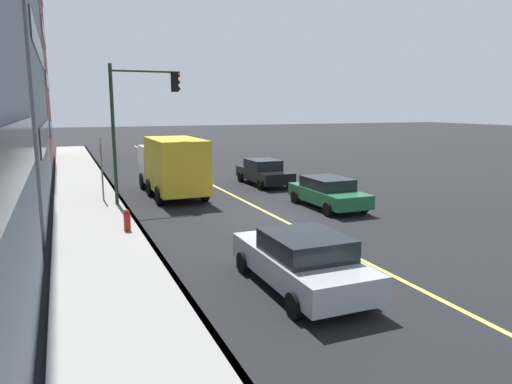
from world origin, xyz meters
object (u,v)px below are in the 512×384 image
at_px(street_sign_post, 102,165).
at_px(fire_hydrant, 127,222).
at_px(truck_yellow, 172,165).
at_px(car_silver, 302,260).
at_px(traffic_light_mast, 137,112).
at_px(car_green, 328,192).
at_px(car_black, 264,172).

distance_m(street_sign_post, fire_hydrant, 6.43).
bearing_deg(truck_yellow, fire_hydrant, 155.03).
relative_size(car_silver, traffic_light_mast, 0.73).
xyz_separation_m(car_green, fire_hydrant, (-1.23, 9.13, -0.27)).
distance_m(car_black, traffic_light_mast, 9.10).
distance_m(car_green, fire_hydrant, 9.21).
height_order(car_black, street_sign_post, street_sign_post).
xyz_separation_m(car_green, car_black, (7.10, 0.12, 0.03)).
relative_size(truck_yellow, street_sign_post, 2.19).
xyz_separation_m(car_black, truck_yellow, (-1.41, 5.79, 0.86)).
relative_size(car_green, car_silver, 0.97).
height_order(car_green, fire_hydrant, car_green).
bearing_deg(fire_hydrant, car_black, -47.23).
height_order(car_green, car_silver, car_silver).
xyz_separation_m(traffic_light_mast, street_sign_post, (1.17, 1.60, -2.50)).
distance_m(car_black, street_sign_post, 9.60).
height_order(car_green, truck_yellow, truck_yellow).
bearing_deg(street_sign_post, car_black, -77.51).
bearing_deg(car_silver, fire_hydrant, 25.93).
bearing_deg(truck_yellow, car_green, -133.95).
bearing_deg(car_green, truck_yellow, 46.05).
distance_m(car_silver, fire_hydrant, 7.77).
relative_size(car_black, traffic_light_mast, 0.74).
distance_m(traffic_light_mast, fire_hydrant, 6.54).
xyz_separation_m(car_silver, traffic_light_mast, (12.08, 2.10, 3.59)).
relative_size(car_black, fire_hydrant, 5.07).
height_order(car_silver, fire_hydrant, car_silver).
bearing_deg(car_green, car_silver, 145.10).
relative_size(car_silver, fire_hydrant, 5.01).
bearing_deg(traffic_light_mast, car_green, -116.28).
relative_size(car_green, car_black, 0.96).
bearing_deg(traffic_light_mast, fire_hydrant, 165.73).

